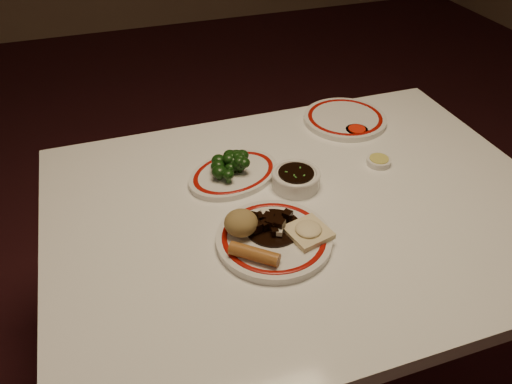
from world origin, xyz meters
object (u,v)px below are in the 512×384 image
object	(u,v)px
fried_wonton	(308,231)
stirfry_heap	(270,224)
spring_roll	(254,254)
broccoli_pile	(232,161)
broccoli_plate	(234,174)
soy_bowl	(296,179)
dining_table	(303,233)
main_plate	(274,239)
rice_mound	(241,223)

from	to	relation	value
fried_wonton	stirfry_heap	xyz separation A→B (m)	(-0.07, 0.05, 0.00)
spring_roll	broccoli_pile	size ratio (longest dim) A/B	0.94
broccoli_plate	broccoli_pile	bearing A→B (deg)	92.99
stirfry_heap	broccoli_pile	bearing A→B (deg)	93.36
spring_roll	broccoli_pile	xyz separation A→B (m)	(0.05, 0.32, 0.01)
broccoli_pile	soy_bowl	bearing A→B (deg)	-36.78
fried_wonton	broccoli_plate	bearing A→B (deg)	106.67
dining_table	broccoli_plate	bearing A→B (deg)	128.86
broccoli_pile	soy_bowl	distance (m)	0.17
main_plate	rice_mound	world-z (taller)	rice_mound
fried_wonton	broccoli_plate	size ratio (longest dim) A/B	0.35
broccoli_pile	dining_table	bearing A→B (deg)	-53.34
fried_wonton	stirfry_heap	size ratio (longest dim) A/B	0.82
spring_roll	broccoli_plate	bearing A→B (deg)	30.91
spring_roll	soy_bowl	bearing A→B (deg)	0.68
rice_mound	broccoli_plate	distance (m)	0.23
dining_table	soy_bowl	distance (m)	0.13
stirfry_heap	broccoli_pile	xyz separation A→B (m)	(-0.01, 0.25, 0.01)
rice_mound	spring_roll	bearing A→B (deg)	-89.57
stirfry_heap	broccoli_pile	size ratio (longest dim) A/B	1.11
rice_mound	soy_bowl	bearing A→B (deg)	36.74
dining_table	main_plate	world-z (taller)	main_plate
spring_roll	broccoli_plate	xyz separation A→B (m)	(0.05, 0.31, -0.02)
stirfry_heap	rice_mound	bearing A→B (deg)	172.83
broccoli_plate	rice_mound	bearing A→B (deg)	-102.66
broccoli_plate	soy_bowl	bearing A→B (deg)	-32.82
dining_table	fried_wonton	world-z (taller)	fried_wonton
dining_table	broccoli_pile	size ratio (longest dim) A/B	10.71
main_plate	fried_wonton	world-z (taller)	fried_wonton
fried_wonton	broccoli_plate	xyz separation A→B (m)	(-0.08, 0.28, -0.02)
stirfry_heap	soy_bowl	xyz separation A→B (m)	(0.12, 0.15, -0.01)
main_plate	spring_roll	size ratio (longest dim) A/B	2.71
rice_mound	fried_wonton	xyz separation A→B (m)	(0.13, -0.05, -0.02)
rice_mound	fried_wonton	distance (m)	0.15
broccoli_plate	broccoli_pile	xyz separation A→B (m)	(-0.00, 0.01, 0.03)
rice_mound	broccoli_plate	size ratio (longest dim) A/B	0.25
main_plate	stirfry_heap	xyz separation A→B (m)	(0.00, 0.03, 0.02)
rice_mound	spring_roll	xyz separation A→B (m)	(0.00, -0.09, -0.01)
spring_roll	broccoli_plate	world-z (taller)	spring_roll
stirfry_heap	broccoli_plate	bearing A→B (deg)	93.38
main_plate	soy_bowl	size ratio (longest dim) A/B	2.41
main_plate	stirfry_heap	size ratio (longest dim) A/B	2.28
spring_roll	stirfry_heap	distance (m)	0.10
rice_mound	dining_table	bearing A→B (deg)	19.44
dining_table	soy_bowl	bearing A→B (deg)	86.45
main_plate	spring_roll	world-z (taller)	spring_roll
soy_bowl	broccoli_plate	bearing A→B (deg)	147.18
dining_table	stirfry_heap	size ratio (longest dim) A/B	9.64
rice_mound	fried_wonton	bearing A→B (deg)	-22.26
rice_mound	stirfry_heap	distance (m)	0.07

